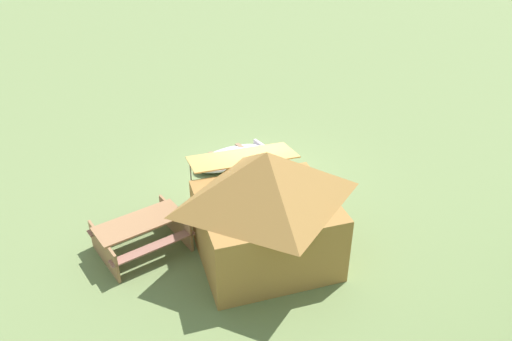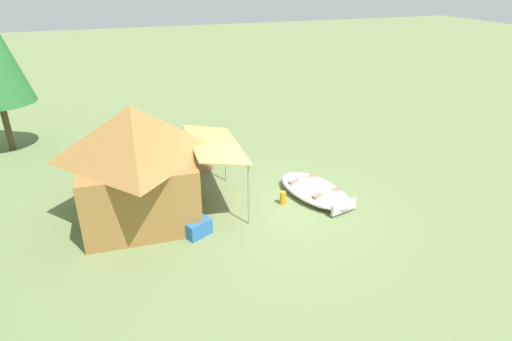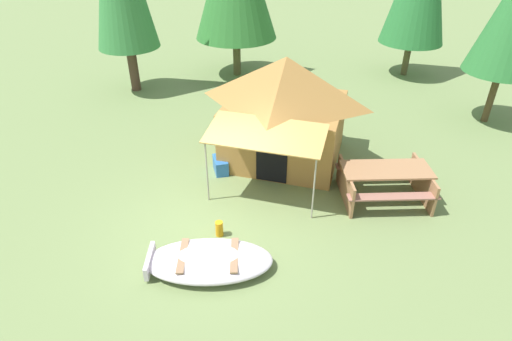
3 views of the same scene
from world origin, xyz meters
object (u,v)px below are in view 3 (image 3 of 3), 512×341
(canvas_cabin_tent, at_px, (285,108))
(cooler_box, at_px, (221,165))
(fuel_can, at_px, (219,229))
(beached_rowboat, at_px, (208,261))
(picnic_table, at_px, (385,179))

(canvas_cabin_tent, height_order, cooler_box, canvas_cabin_tent)
(cooler_box, bearing_deg, canvas_cabin_tent, 37.15)
(cooler_box, distance_m, fuel_can, 2.47)
(canvas_cabin_tent, xyz_separation_m, fuel_can, (-0.70, -3.44, -1.26))
(beached_rowboat, distance_m, picnic_table, 4.47)
(picnic_table, bearing_deg, beached_rowboat, -135.91)
(beached_rowboat, height_order, fuel_can, beached_rowboat)
(picnic_table, bearing_deg, cooler_box, 176.96)
(beached_rowboat, bearing_deg, cooler_box, 103.55)
(canvas_cabin_tent, bearing_deg, fuel_can, -101.56)
(picnic_table, height_order, cooler_box, picnic_table)
(canvas_cabin_tent, xyz_separation_m, picnic_table, (2.58, -1.29, -0.92))
(canvas_cabin_tent, relative_size, cooler_box, 6.71)
(cooler_box, height_order, fuel_can, cooler_box)
(picnic_table, bearing_deg, canvas_cabin_tent, 153.50)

